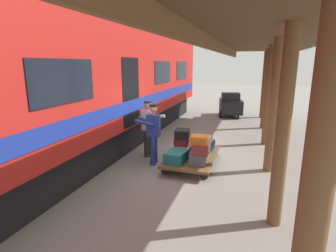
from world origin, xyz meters
TOP-DOWN VIEW (x-y plane):
  - ground_plane at (0.00, 0.00)m, footprint 60.00×60.00m
  - platform_canopy at (-2.15, -0.00)m, footprint 3.20×15.92m
  - train_car at (3.22, 0.00)m, footprint 3.03×16.48m
  - luggage_cart at (-0.19, 0.23)m, footprint 1.27×2.11m
  - suitcase_brown_leather at (0.10, -0.35)m, footprint 0.52×0.57m
  - suitcase_olive_duffel at (-0.47, 0.23)m, footprint 0.42×0.52m
  - suitcase_teal_softside at (0.10, 0.81)m, footprint 0.55×0.70m
  - suitcase_slate_roller at (-0.47, 0.81)m, footprint 0.48×0.51m
  - suitcase_navy_fabric at (-0.47, -0.35)m, footprint 0.47×0.67m
  - suitcase_gray_aluminum at (0.10, 0.23)m, footprint 0.52×0.52m
  - suitcase_cream_canvas at (-0.49, 0.22)m, footprint 0.41×0.54m
  - suitcase_burgundy_valise at (-0.50, 0.78)m, footprint 0.50×0.58m
  - suitcase_maroon_trunk at (0.12, 0.20)m, footprint 0.39×0.41m
  - suitcase_tan_vintage at (-0.48, 0.23)m, footprint 0.47×0.56m
  - suitcase_orange_carryall at (-0.49, 0.75)m, footprint 0.43×0.41m
  - suitcase_black_hardshell at (0.11, 0.18)m, footprint 0.43×0.47m
  - porter_in_overalls at (0.88, 0.46)m, footprint 0.70×0.48m
  - porter_by_door at (1.22, -0.11)m, footprint 0.71×0.51m
  - baggage_tug at (-0.59, -7.31)m, footprint 1.40×1.88m

SIDE VIEW (x-z plane):
  - ground_plane at x=0.00m, z-range 0.00..0.00m
  - luggage_cart at x=-0.19m, z-range 0.10..0.37m
  - suitcase_brown_leather at x=0.10m, z-range 0.27..0.49m
  - suitcase_olive_duffel at x=-0.47m, z-range 0.27..0.51m
  - suitcase_navy_fabric at x=-0.47m, z-range 0.27..0.54m
  - suitcase_gray_aluminum at x=0.10m, z-range 0.27..0.54m
  - suitcase_slate_roller at x=-0.47m, z-range 0.27..0.55m
  - suitcase_teal_softside at x=0.10m, z-range 0.27..0.55m
  - suitcase_cream_canvas at x=-0.49m, z-range 0.51..0.68m
  - baggage_tug at x=-0.59m, z-range -0.02..1.28m
  - suitcase_maroon_trunk at x=0.12m, z-range 0.54..0.74m
  - suitcase_burgundy_valise at x=-0.50m, z-range 0.55..0.79m
  - suitcase_tan_vintage at x=-0.48m, z-range 0.68..0.85m
  - suitcase_black_hardshell at x=0.11m, z-range 0.74..0.99m
  - suitcase_orange_carryall at x=-0.49m, z-range 0.79..1.01m
  - porter_in_overalls at x=0.88m, z-range 0.07..1.78m
  - porter_by_door at x=1.22m, z-range 0.07..1.78m
  - train_car at x=3.22m, z-range 0.06..4.06m
  - platform_canopy at x=-2.15m, z-range 1.44..5.00m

